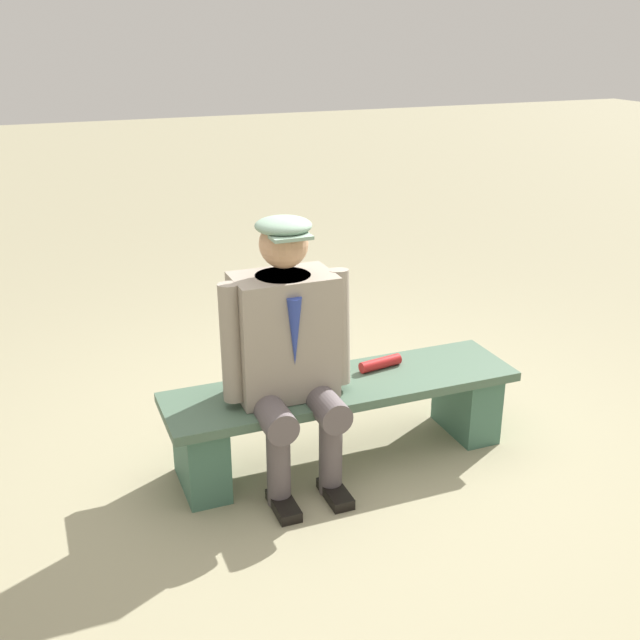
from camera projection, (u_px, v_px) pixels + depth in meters
ground_plane at (342, 456)px, 3.91m from camera, size 30.00×30.00×0.00m
bench at (342, 409)px, 3.81m from camera, size 1.78×0.46×0.42m
seated_man at (288, 344)px, 3.51m from camera, size 0.63×0.59×1.29m
rolled_magazine at (380, 363)px, 3.90m from camera, size 0.24×0.09×0.06m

